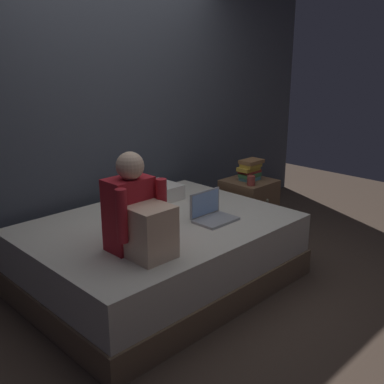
{
  "coord_description": "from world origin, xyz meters",
  "views": [
    {
      "loc": [
        -2.33,
        -2.19,
        1.76
      ],
      "look_at": [
        -0.04,
        0.1,
        0.77
      ],
      "focal_mm": 42.6,
      "sensor_mm": 36.0,
      "label": 1
    }
  ],
  "objects_px": {
    "nightstand": "(248,208)",
    "pillow": "(148,194)",
    "person_sitting": "(138,215)",
    "bed": "(159,253)",
    "mug": "(251,181)",
    "book_stack": "(250,169)",
    "laptop": "(211,213)"
  },
  "relations": [
    {
      "from": "person_sitting",
      "to": "book_stack",
      "type": "height_order",
      "value": "person_sitting"
    },
    {
      "from": "person_sitting",
      "to": "mug",
      "type": "bearing_deg",
      "value": 11.97
    },
    {
      "from": "person_sitting",
      "to": "pillow",
      "type": "distance_m",
      "value": 1.06
    },
    {
      "from": "person_sitting",
      "to": "laptop",
      "type": "xyz_separation_m",
      "value": [
        0.77,
        0.07,
        -0.2
      ]
    },
    {
      "from": "mug",
      "to": "book_stack",
      "type": "bearing_deg",
      "value": 41.62
    },
    {
      "from": "nightstand",
      "to": "mug",
      "type": "xyz_separation_m",
      "value": [
        -0.13,
        -0.12,
        0.33
      ]
    },
    {
      "from": "laptop",
      "to": "book_stack",
      "type": "height_order",
      "value": "book_stack"
    },
    {
      "from": "person_sitting",
      "to": "laptop",
      "type": "relative_size",
      "value": 2.05
    },
    {
      "from": "pillow",
      "to": "laptop",
      "type": "bearing_deg",
      "value": -85.61
    },
    {
      "from": "bed",
      "to": "nightstand",
      "type": "distance_m",
      "value": 1.31
    },
    {
      "from": "bed",
      "to": "book_stack",
      "type": "relative_size",
      "value": 8.16
    },
    {
      "from": "nightstand",
      "to": "mug",
      "type": "distance_m",
      "value": 0.37
    },
    {
      "from": "bed",
      "to": "person_sitting",
      "type": "relative_size",
      "value": 3.05
    },
    {
      "from": "pillow",
      "to": "mug",
      "type": "distance_m",
      "value": 1.0
    },
    {
      "from": "bed",
      "to": "person_sitting",
      "type": "distance_m",
      "value": 0.75
    },
    {
      "from": "bed",
      "to": "book_stack",
      "type": "distance_m",
      "value": 1.38
    },
    {
      "from": "laptop",
      "to": "book_stack",
      "type": "bearing_deg",
      "value": 21.96
    },
    {
      "from": "person_sitting",
      "to": "laptop",
      "type": "height_order",
      "value": "person_sitting"
    },
    {
      "from": "person_sitting",
      "to": "mug",
      "type": "relative_size",
      "value": 7.28
    },
    {
      "from": "book_stack",
      "to": "laptop",
      "type": "bearing_deg",
      "value": -158.04
    },
    {
      "from": "book_stack",
      "to": "mug",
      "type": "bearing_deg",
      "value": -138.38
    },
    {
      "from": "pillow",
      "to": "person_sitting",
      "type": "bearing_deg",
      "value": -132.92
    },
    {
      "from": "person_sitting",
      "to": "laptop",
      "type": "distance_m",
      "value": 0.79
    },
    {
      "from": "bed",
      "to": "pillow",
      "type": "relative_size",
      "value": 3.57
    },
    {
      "from": "person_sitting",
      "to": "bed",
      "type": "bearing_deg",
      "value": 35.43
    },
    {
      "from": "nightstand",
      "to": "pillow",
      "type": "relative_size",
      "value": 1.01
    },
    {
      "from": "nightstand",
      "to": "pillow",
      "type": "distance_m",
      "value": 1.12
    },
    {
      "from": "book_stack",
      "to": "person_sitting",
      "type": "bearing_deg",
      "value": -165.11
    },
    {
      "from": "person_sitting",
      "to": "book_stack",
      "type": "relative_size",
      "value": 2.67
    },
    {
      "from": "laptop",
      "to": "mug",
      "type": "xyz_separation_m",
      "value": [
        0.85,
        0.27,
        0.04
      ]
    },
    {
      "from": "bed",
      "to": "laptop",
      "type": "relative_size",
      "value": 6.25
    },
    {
      "from": "person_sitting",
      "to": "book_stack",
      "type": "distance_m",
      "value": 1.82
    }
  ]
}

